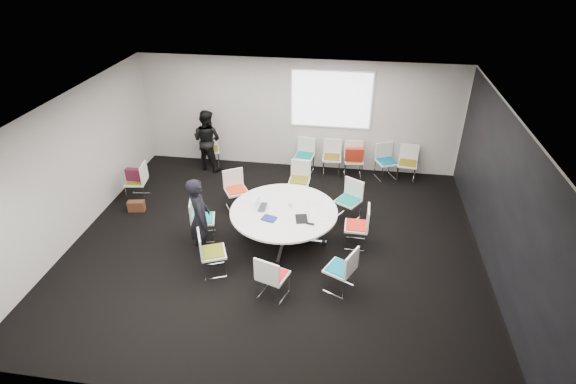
# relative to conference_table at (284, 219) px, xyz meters

# --- Properties ---
(room_shell) EXTENTS (8.08, 7.08, 2.88)m
(room_shell) POSITION_rel_conference_table_xyz_m (-0.06, -0.15, 0.88)
(room_shell) COLOR black
(room_shell) RESTS_ON ground
(conference_table) EXTENTS (2.08, 2.08, 0.73)m
(conference_table) POSITION_rel_conference_table_xyz_m (0.00, 0.00, 0.00)
(conference_table) COLOR silver
(conference_table) RESTS_ON ground
(projection_screen) EXTENTS (1.90, 0.03, 1.35)m
(projection_screen) POSITION_rel_conference_table_xyz_m (0.64, 3.31, 1.33)
(projection_screen) COLOR white
(projection_screen) RESTS_ON room_shell
(chair_ring_a) EXTENTS (0.46, 0.47, 0.88)m
(chair_ring_a) POSITION_rel_conference_table_xyz_m (1.42, 0.08, -0.25)
(chair_ring_a) COLOR silver
(chair_ring_a) RESTS_ON ground
(chair_ring_b) EXTENTS (0.63, 0.62, 0.88)m
(chair_ring_b) POSITION_rel_conference_table_xyz_m (1.23, 1.00, -0.25)
(chair_ring_b) COLOR silver
(chair_ring_b) RESTS_ON ground
(chair_ring_c) EXTENTS (0.48, 0.46, 0.88)m
(chair_ring_c) POSITION_rel_conference_table_xyz_m (0.09, 1.71, -0.25)
(chair_ring_c) COLOR silver
(chair_ring_c) RESTS_ON ground
(chair_ring_d) EXTENTS (0.63, 0.62, 0.88)m
(chair_ring_d) POSITION_rel_conference_table_xyz_m (-1.23, 1.07, -0.25)
(chair_ring_d) COLOR silver
(chair_ring_d) RESTS_ON ground
(chair_ring_e) EXTENTS (0.55, 0.56, 0.88)m
(chair_ring_e) POSITION_rel_conference_table_xyz_m (-1.62, -0.13, -0.25)
(chair_ring_e) COLOR silver
(chair_ring_e) RESTS_ON ground
(chair_ring_f) EXTENTS (0.59, 0.60, 0.88)m
(chair_ring_f) POSITION_rel_conference_table_xyz_m (-1.12, -1.12, -0.25)
(chair_ring_f) COLOR silver
(chair_ring_f) RESTS_ON ground
(chair_ring_g) EXTENTS (0.58, 0.57, 0.88)m
(chair_ring_g) POSITION_rel_conference_table_xyz_m (0.06, -1.57, -0.25)
(chair_ring_g) COLOR silver
(chair_ring_g) RESTS_ON ground
(chair_ring_h) EXTENTS (0.60, 0.61, 0.88)m
(chair_ring_h) POSITION_rel_conference_table_xyz_m (1.17, -1.24, -0.25)
(chair_ring_h) COLOR silver
(chair_ring_h) RESTS_ON ground
(chair_back_a) EXTENTS (0.51, 0.50, 0.88)m
(chair_back_a) POSITION_rel_conference_table_xyz_m (0.05, 3.01, -0.25)
(chair_back_a) COLOR silver
(chair_back_a) RESTS_ON ground
(chair_back_b) EXTENTS (0.47, 0.46, 0.88)m
(chair_back_b) POSITION_rel_conference_table_xyz_m (0.75, 3.01, -0.25)
(chair_back_b) COLOR silver
(chair_back_b) RESTS_ON ground
(chair_back_c) EXTENTS (0.50, 0.49, 0.88)m
(chair_back_c) POSITION_rel_conference_table_xyz_m (1.29, 2.98, -0.25)
(chair_back_c) COLOR silver
(chair_back_c) RESTS_ON ground
(chair_back_d) EXTENTS (0.61, 0.60, 0.88)m
(chair_back_d) POSITION_rel_conference_table_xyz_m (2.10, 2.99, -0.25)
(chair_back_d) COLOR silver
(chair_back_d) RESTS_ON ground
(chair_back_e) EXTENTS (0.51, 0.50, 0.88)m
(chair_back_e) POSITION_rel_conference_table_xyz_m (2.61, 2.97, -0.25)
(chair_back_e) COLOR silver
(chair_back_e) RESTS_ON ground
(chair_spare_left) EXTENTS (0.51, 0.52, 0.88)m
(chair_spare_left) POSITION_rel_conference_table_xyz_m (-3.58, 1.13, -0.25)
(chair_spare_left) COLOR silver
(chair_spare_left) RESTS_ON ground
(chair_person_back) EXTENTS (0.58, 0.57, 0.88)m
(chair_person_back) POSITION_rel_conference_table_xyz_m (-2.42, 3.01, -0.25)
(chair_person_back) COLOR silver
(chair_person_back) RESTS_ON ground
(person_main) EXTENTS (0.59, 0.70, 1.63)m
(person_main) POSITION_rel_conference_table_xyz_m (-1.48, -0.61, 0.29)
(person_main) COLOR black
(person_main) RESTS_ON ground
(person_back) EXTENTS (0.91, 0.80, 1.59)m
(person_back) POSITION_rel_conference_table_xyz_m (-2.42, 2.85, 0.27)
(person_back) COLOR black
(person_back) RESTS_ON ground
(laptop) EXTENTS (0.21, 0.33, 0.03)m
(laptop) POSITION_rel_conference_table_xyz_m (-0.37, 0.03, 0.22)
(laptop) COLOR #333338
(laptop) RESTS_ON conference_table
(laptop_lid) EXTENTS (0.07, 0.30, 0.22)m
(laptop_lid) POSITION_rel_conference_table_xyz_m (-0.53, -0.02, 0.34)
(laptop_lid) COLOR silver
(laptop_lid) RESTS_ON conference_table
(notebook_black) EXTENTS (0.28, 0.34, 0.02)m
(notebook_black) POSITION_rel_conference_table_xyz_m (0.38, -0.26, 0.22)
(notebook_black) COLOR black
(notebook_black) RESTS_ON conference_table
(tablet_folio) EXTENTS (0.31, 0.27, 0.03)m
(tablet_folio) POSITION_rel_conference_table_xyz_m (-0.23, -0.34, 0.22)
(tablet_folio) COLOR navy
(tablet_folio) RESTS_ON conference_table
(papers_right) EXTENTS (0.36, 0.33, 0.00)m
(papers_right) POSITION_rel_conference_table_xyz_m (0.53, 0.37, 0.21)
(papers_right) COLOR silver
(papers_right) RESTS_ON conference_table
(papers_front) EXTENTS (0.32, 0.25, 0.00)m
(papers_front) POSITION_rel_conference_table_xyz_m (0.66, -0.19, 0.21)
(papers_front) COLOR white
(papers_front) RESTS_ON conference_table
(cup) EXTENTS (0.08, 0.08, 0.09)m
(cup) POSITION_rel_conference_table_xyz_m (0.10, 0.16, 0.25)
(cup) COLOR white
(cup) RESTS_ON conference_table
(phone) EXTENTS (0.15, 0.10, 0.01)m
(phone) POSITION_rel_conference_table_xyz_m (0.56, -0.39, 0.21)
(phone) COLOR black
(phone) RESTS_ON conference_table
(maroon_bag) EXTENTS (0.40, 0.15, 0.28)m
(maroon_bag) POSITION_rel_conference_table_xyz_m (-3.59, 1.13, 0.10)
(maroon_bag) COLOR #54162B
(maroon_bag) RESTS_ON chair_spare_left
(brown_bag) EXTENTS (0.38, 0.22, 0.24)m
(brown_bag) POSITION_rel_conference_table_xyz_m (-3.41, 0.62, -0.40)
(brown_bag) COLOR #4A2817
(brown_bag) RESTS_ON ground
(red_jacket) EXTENTS (0.45, 0.20, 0.36)m
(red_jacket) POSITION_rel_conference_table_xyz_m (1.30, 2.76, 0.18)
(red_jacket) COLOR #B12715
(red_jacket) RESTS_ON chair_back_c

